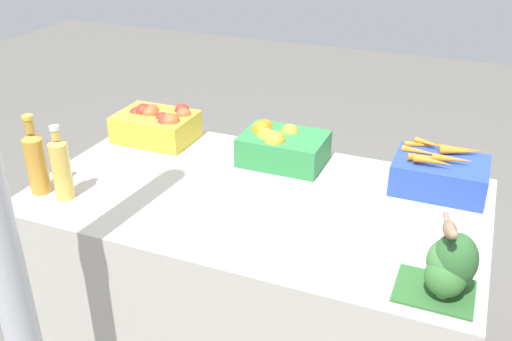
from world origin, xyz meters
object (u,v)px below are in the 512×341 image
Objects in this scene: juice_bottle_amber at (36,161)px; orange_crate at (281,146)px; apple_crate at (157,124)px; broccoli_pile at (451,265)px; juice_bottle_golden at (61,167)px; carrot_crate at (440,174)px; sparrow_bird at (450,230)px.

orange_crate is at bearing 38.23° from juice_bottle_amber.
apple_crate is at bearing 75.24° from juice_bottle_amber.
orange_crate is 1.54× the size of broccoli_pile.
juice_bottle_golden is (-0.04, -0.59, 0.05)m from apple_crate.
apple_crate is 1.54× the size of broccoli_pile.
carrot_crate is (0.63, 0.00, -0.00)m from orange_crate.
juice_bottle_golden is 2.11× the size of sparrow_bird.
carrot_crate is at bearing 0.18° from orange_crate.
orange_crate is 0.96m from broccoli_pile.
juice_bottle_amber is at bearing -141.77° from orange_crate.
sparrow_bird is (0.71, -0.65, 0.15)m from orange_crate.
orange_crate is 0.63m from carrot_crate.
apple_crate is 1.19× the size of juice_bottle_golden.
juice_bottle_golden is (-1.26, -0.59, 0.06)m from carrot_crate.
juice_bottle_amber is at bearing -104.76° from apple_crate.
carrot_crate is at bearing 98.92° from broccoli_pile.
broccoli_pile is at bearing 133.50° from sparrow_bird.
orange_crate is 1.00× the size of carrot_crate.
juice_bottle_golden reaches higher than sparrow_bird.
broccoli_pile is (0.10, -0.62, 0.03)m from carrot_crate.
sparrow_bird reaches higher than carrot_crate.
broccoli_pile reaches higher than orange_crate.
carrot_crate is at bearing 23.10° from juice_bottle_amber.
juice_bottle_amber reaches higher than broccoli_pile.
juice_bottle_amber is (-1.37, -0.59, 0.06)m from carrot_crate.
sparrow_bird is at bearing -83.20° from carrot_crate.
juice_bottle_amber is 2.28× the size of sparrow_bird.
orange_crate is 2.52× the size of sparrow_bird.
carrot_crate is 1.50m from juice_bottle_amber.
carrot_crate is at bearing 24.94° from juice_bottle_golden.
carrot_crate is 0.63m from broccoli_pile.
juice_bottle_golden reaches higher than apple_crate.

